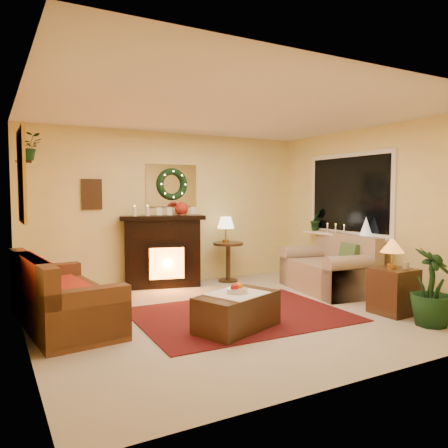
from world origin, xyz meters
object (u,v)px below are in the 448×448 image
fireplace (162,254)px  end_table_square (393,293)px  coffee_table (237,312)px  loveseat (328,265)px  sofa (64,289)px  side_table_round (228,263)px

fireplace → end_table_square: fireplace is taller
coffee_table → loveseat: bearing=3.0°
sofa → coffee_table: size_ratio=1.98×
side_table_round → loveseat: bearing=-54.4°
sofa → loveseat: loveseat is taller
sofa → side_table_round: bearing=18.3°
fireplace → loveseat: (2.21, -1.58, -0.13)m
sofa → end_table_square: size_ratio=3.32×
end_table_square → coffee_table: 2.17m
fireplace → loveseat: 2.72m
sofa → end_table_square: 4.13m
end_table_square → coffee_table: end_table_square is taller
sofa → fireplace: size_ratio=1.60×
fireplace → coffee_table: size_ratio=1.24×
side_table_round → coffee_table: size_ratio=0.70×
sofa → coffee_table: sofa is taller
side_table_round → coffee_table: (-1.26, -2.46, -0.12)m
loveseat → side_table_round: (-1.03, 1.43, -0.09)m
sofa → loveseat: 3.99m
side_table_round → coffee_table: 2.77m
sofa → coffee_table: (1.70, -1.13, -0.22)m
fireplace → side_table_round: size_ratio=1.77×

